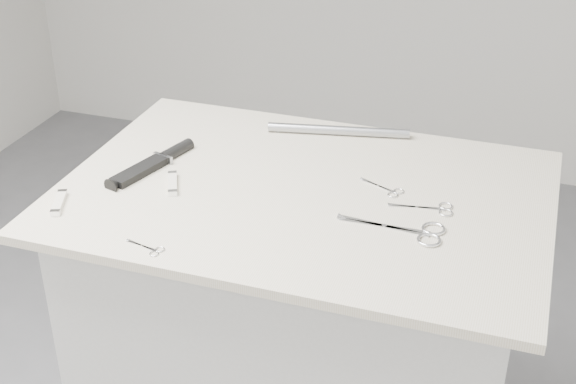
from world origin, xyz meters
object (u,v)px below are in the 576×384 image
(plinth, at_px, (302,364))
(embroidery_scissors_a, at_px, (433,209))
(embroidery_scissors_b, at_px, (387,190))
(tiny_scissors, at_px, (149,249))
(pocket_knife_a, at_px, (59,203))
(sheathed_knife, at_px, (157,161))
(large_shears, at_px, (414,231))
(metal_rail, at_px, (338,130))
(pocket_knife_b, at_px, (173,183))

(plinth, relative_size, embroidery_scissors_a, 7.00)
(embroidery_scissors_a, relative_size, embroidery_scissors_b, 1.30)
(tiny_scissors, bearing_deg, embroidery_scissors_b, 57.05)
(pocket_knife_a, bearing_deg, sheathed_knife, -48.09)
(large_shears, distance_m, metal_rail, 0.45)
(pocket_knife_a, bearing_deg, tiny_scissors, -132.03)
(large_shears, distance_m, pocket_knife_a, 0.70)
(pocket_knife_b, bearing_deg, pocket_knife_a, 103.01)
(tiny_scissors, height_order, metal_rail, metal_rail)
(pocket_knife_b, bearing_deg, sheathed_knife, 18.67)
(large_shears, bearing_deg, embroidery_scissors_a, 80.44)
(plinth, xyz_separation_m, sheathed_knife, (-0.34, 0.01, 0.48))
(embroidery_scissors_a, bearing_deg, embroidery_scissors_b, 146.42)
(embroidery_scissors_a, distance_m, pocket_knife_b, 0.54)
(tiny_scissors, xyz_separation_m, pocket_knife_b, (-0.06, 0.23, 0.00))
(sheathed_knife, bearing_deg, pocket_knife_a, 170.63)
(metal_rail, bearing_deg, embroidery_scissors_a, -45.33)
(embroidery_scissors_b, relative_size, pocket_knife_a, 1.08)
(embroidery_scissors_b, distance_m, metal_rail, 0.28)
(embroidery_scissors_a, bearing_deg, plinth, 172.19)
(embroidery_scissors_a, xyz_separation_m, sheathed_knife, (-0.61, -0.00, 0.01))
(large_shears, bearing_deg, tiny_scissors, -153.00)
(large_shears, distance_m, embroidery_scissors_a, 0.10)
(pocket_knife_a, distance_m, pocket_knife_b, 0.23)
(tiny_scissors, relative_size, pocket_knife_a, 0.88)
(plinth, bearing_deg, embroidery_scissors_b, 18.17)
(pocket_knife_a, height_order, metal_rail, metal_rail)
(large_shears, height_order, tiny_scissors, large_shears)
(metal_rail, bearing_deg, tiny_scissors, -108.68)
(large_shears, xyz_separation_m, pocket_knife_a, (-0.69, -0.12, 0.00))
(embroidery_scissors_a, height_order, metal_rail, metal_rail)
(tiny_scissors, bearing_deg, sheathed_knife, 126.98)
(large_shears, height_order, pocket_knife_b, pocket_knife_b)
(pocket_knife_b, bearing_deg, embroidery_scissors_b, -99.76)
(embroidery_scissors_a, xyz_separation_m, metal_rail, (-0.27, 0.27, 0.01))
(large_shears, xyz_separation_m, embroidery_scissors_b, (-0.08, 0.14, -0.00))
(sheathed_knife, bearing_deg, embroidery_scissors_a, -73.54)
(plinth, relative_size, embroidery_scissors_b, 9.09)
(plinth, distance_m, large_shears, 0.54)
(plinth, distance_m, embroidery_scissors_b, 0.50)
(pocket_knife_a, height_order, pocket_knife_b, same)
(pocket_knife_b, distance_m, metal_rail, 0.44)
(embroidery_scissors_a, bearing_deg, tiny_scissors, -155.86)
(pocket_knife_b, bearing_deg, metal_rail, -62.45)
(plinth, distance_m, metal_rail, 0.56)
(metal_rail, bearing_deg, plinth, -89.01)
(embroidery_scissors_b, bearing_deg, large_shears, -35.76)
(embroidery_scissors_a, bearing_deg, sheathed_knife, 170.88)
(large_shears, distance_m, sheathed_knife, 0.59)
(sheathed_knife, xyz_separation_m, pocket_knife_a, (-0.11, -0.22, -0.00))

